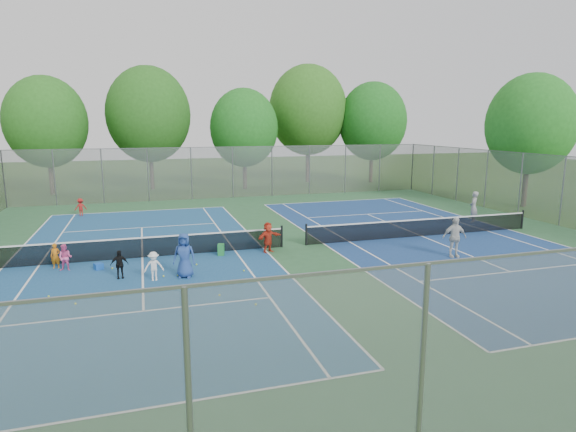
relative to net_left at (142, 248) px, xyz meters
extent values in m
plane|color=#284C17|center=(7.00, 0.00, -0.46)|extent=(120.00, 120.00, 0.00)
cube|color=#2A5A34|center=(7.00, 0.00, -0.45)|extent=(32.00, 32.00, 0.01)
cube|color=navy|center=(0.00, 0.00, -0.44)|extent=(10.97, 23.77, 0.01)
cube|color=navy|center=(14.00, 0.00, -0.44)|extent=(10.97, 23.77, 0.01)
cube|color=black|center=(0.00, 0.00, 0.00)|extent=(12.87, 0.10, 0.91)
cube|color=black|center=(14.00, 0.00, 0.00)|extent=(12.87, 0.10, 0.91)
cube|color=gray|center=(7.00, 16.00, 1.54)|extent=(32.00, 0.10, 4.00)
cube|color=gray|center=(23.00, 0.00, 1.54)|extent=(0.10, 32.00, 4.00)
cylinder|color=#443326|center=(-7.00, 22.00, 1.29)|extent=(0.36, 0.36, 3.50)
ellipsoid|color=#26621C|center=(-7.00, 22.00, 5.45)|extent=(6.40, 6.40, 7.36)
cylinder|color=#443326|center=(1.00, 23.00, 1.47)|extent=(0.36, 0.36, 3.85)
ellipsoid|color=#245B1A|center=(1.00, 23.00, 6.10)|extent=(7.20, 7.20, 8.28)
cylinder|color=#443326|center=(9.00, 21.00, 1.12)|extent=(0.36, 0.36, 3.15)
ellipsoid|color=#1E661D|center=(9.00, 21.00, 4.95)|extent=(6.00, 6.00, 6.90)
cylinder|color=#443326|center=(16.00, 24.00, 1.65)|extent=(0.36, 0.36, 4.20)
ellipsoid|color=#2E651D|center=(16.00, 24.00, 6.59)|extent=(7.60, 7.60, 8.74)
cylinder|color=#443326|center=(22.00, 22.00, 1.29)|extent=(0.36, 0.36, 3.50)
ellipsoid|color=#1C611C|center=(22.00, 22.00, 5.52)|extent=(6.60, 6.60, 7.59)
cylinder|color=#443326|center=(26.00, 6.00, 1.29)|extent=(0.36, 0.36, 3.50)
ellipsoid|color=#206A1E|center=(26.00, 6.00, 5.29)|extent=(6.00, 6.00, 6.90)
cube|color=#1750B2|center=(-1.70, -1.27, -0.32)|extent=(0.42, 0.42, 0.27)
cube|color=green|center=(3.38, -0.62, -0.19)|extent=(0.34, 0.34, 0.53)
imported|color=orange|center=(-3.36, -0.60, 0.07)|extent=(0.42, 0.32, 1.05)
imported|color=pink|center=(-2.93, -1.07, 0.09)|extent=(0.61, 0.52, 1.09)
imported|color=white|center=(0.42, -3.36, 0.11)|extent=(0.73, 0.42, 1.12)
imported|color=black|center=(-0.82, -2.73, 0.10)|extent=(0.68, 0.34, 1.11)
imported|color=navy|center=(1.56, -3.29, 0.41)|extent=(0.98, 0.80, 1.74)
imported|color=red|center=(5.54, -0.69, 0.25)|extent=(1.35, 0.97, 1.41)
imported|color=#A41917|center=(-3.69, 11.29, 0.11)|extent=(0.81, 0.59, 1.12)
imported|color=gray|center=(18.89, 2.29, 0.48)|extent=(0.80, 0.78, 1.86)
imported|color=silver|center=(13.17, -3.85, 0.45)|extent=(1.13, 0.64, 1.81)
sphere|color=gold|center=(2.50, -5.75, -0.42)|extent=(0.07, 0.07, 0.07)
sphere|color=#D4E936|center=(1.30, -3.09, -0.42)|extent=(0.07, 0.07, 0.07)
sphere|color=#C7D631|center=(-1.17, -1.42, -0.42)|extent=(0.07, 0.07, 0.07)
sphere|color=#AECC2F|center=(-3.07, -4.19, -0.42)|extent=(0.07, 0.07, 0.07)
sphere|color=#B3D331|center=(2.15, -1.87, -0.42)|extent=(0.07, 0.07, 0.07)
sphere|color=#B9D230|center=(3.86, -3.27, -0.42)|extent=(0.07, 0.07, 0.07)
sphere|color=yellow|center=(0.76, -3.07, -0.42)|extent=(0.07, 0.07, 0.07)
sphere|color=#D3E234|center=(-2.11, -5.18, -0.42)|extent=(0.07, 0.07, 0.07)
sphere|color=#CBE234|center=(3.49, -6.95, -0.42)|extent=(0.07, 0.07, 0.07)
sphere|color=#C1D331|center=(1.34, -4.40, -0.42)|extent=(0.07, 0.07, 0.07)
camera|label=1|loc=(0.22, -21.37, 5.39)|focal=30.00mm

